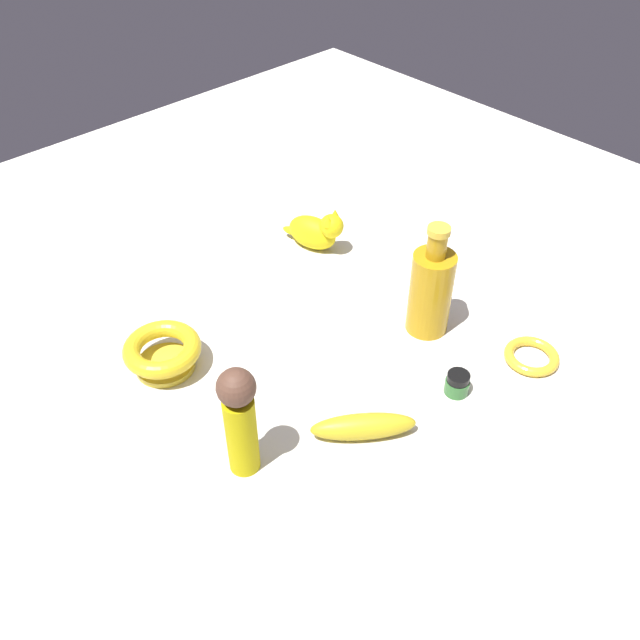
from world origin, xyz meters
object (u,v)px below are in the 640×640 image
(person_figure_adult, at_px, (240,418))
(bangle, at_px, (532,356))
(nail_polish_jar, at_px, (457,383))
(bottle_tall, at_px, (431,290))
(banana, at_px, (363,426))
(cat_figurine, at_px, (316,231))
(bowl, at_px, (163,352))

(person_figure_adult, height_order, bangle, person_figure_adult)
(nail_polish_jar, distance_m, bangle, 0.15)
(bottle_tall, height_order, banana, bottle_tall)
(person_figure_adult, relative_size, bangle, 2.08)
(cat_figurine, bearing_deg, bangle, -85.12)
(bowl, bearing_deg, bangle, -41.62)
(bangle, xyz_separation_m, bottle_tall, (-0.06, 0.17, 0.08))
(bangle, height_order, bottle_tall, bottle_tall)
(nail_polish_jar, bearing_deg, bowl, 130.15)
(bangle, relative_size, banana, 0.57)
(nail_polish_jar, relative_size, cat_figurine, 0.29)
(cat_figurine, xyz_separation_m, bottle_tall, (-0.02, -0.30, 0.04))
(bangle, distance_m, banana, 0.33)
(bowl, xyz_separation_m, banana, (0.13, -0.32, -0.02))
(nail_polish_jar, xyz_separation_m, bangle, (0.15, -0.04, -0.01))
(bottle_tall, relative_size, banana, 1.32)
(banana, bearing_deg, bangle, -156.49)
(cat_figurine, bearing_deg, bowl, -169.33)
(bowl, relative_size, banana, 0.80)
(nail_polish_jar, xyz_separation_m, cat_figurine, (0.11, 0.44, 0.02))
(banana, bearing_deg, bowl, -29.60)
(bowl, relative_size, cat_figurine, 0.93)
(cat_figurine, bearing_deg, person_figure_adult, -143.81)
(bowl, distance_m, bangle, 0.60)
(nail_polish_jar, height_order, cat_figurine, cat_figurine)
(nail_polish_jar, height_order, bangle, nail_polish_jar)
(bowl, distance_m, person_figure_adult, 0.25)
(cat_figurine, relative_size, person_figure_adult, 0.72)
(cat_figurine, relative_size, bottle_tall, 0.65)
(person_figure_adult, bearing_deg, banana, -25.69)
(cat_figurine, xyz_separation_m, bangle, (0.04, -0.48, -0.03))
(nail_polish_jar, xyz_separation_m, bottle_tall, (0.08, 0.13, 0.06))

